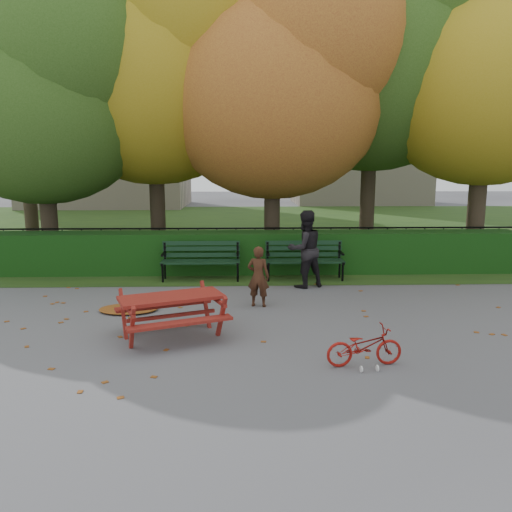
{
  "coord_description": "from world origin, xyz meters",
  "views": [
    {
      "loc": [
        -0.38,
        -7.66,
        2.59
      ],
      "look_at": [
        -0.1,
        1.19,
        1.0
      ],
      "focal_mm": 35.0,
      "sensor_mm": 36.0,
      "label": 1
    }
  ],
  "objects_px": {
    "tree_b": "(164,62)",
    "child": "(258,276)",
    "tree_f": "(28,68)",
    "adult": "(305,249)",
    "tree_d": "(389,46)",
    "picnic_table": "(171,305)",
    "bicycle": "(364,346)",
    "tree_e": "(504,69)",
    "bench_left": "(201,257)",
    "tree_c": "(286,80)",
    "bench_right": "(304,257)",
    "tree_g": "(496,83)",
    "tree_a": "(49,89)"
  },
  "relations": [
    {
      "from": "tree_b",
      "to": "child",
      "type": "height_order",
      "value": "tree_b"
    },
    {
      "from": "tree_f",
      "to": "adult",
      "type": "distance_m",
      "value": 11.4
    },
    {
      "from": "tree_d",
      "to": "tree_f",
      "type": "distance_m",
      "value": 11.2
    },
    {
      "from": "picnic_table",
      "to": "bicycle",
      "type": "xyz_separation_m",
      "value": [
        2.68,
        -1.2,
        -0.25
      ]
    },
    {
      "from": "tree_d",
      "to": "tree_e",
      "type": "distance_m",
      "value": 3.15
    },
    {
      "from": "tree_e",
      "to": "picnic_table",
      "type": "height_order",
      "value": "tree_e"
    },
    {
      "from": "bench_left",
      "to": "bicycle",
      "type": "xyz_separation_m",
      "value": [
        2.54,
        -5.18,
        -0.25
      ]
    },
    {
      "from": "bicycle",
      "to": "tree_e",
      "type": "bearing_deg",
      "value": -42.24
    },
    {
      "from": "tree_c",
      "to": "child",
      "type": "bearing_deg",
      "value": -101.04
    },
    {
      "from": "bench_left",
      "to": "bicycle",
      "type": "relative_size",
      "value": 1.77
    },
    {
      "from": "bench_left",
      "to": "picnic_table",
      "type": "relative_size",
      "value": 0.95
    },
    {
      "from": "tree_d",
      "to": "bench_right",
      "type": "bearing_deg",
      "value": -128.23
    },
    {
      "from": "tree_f",
      "to": "bench_right",
      "type": "xyz_separation_m",
      "value": [
        8.23,
        -5.54,
        -5.17
      ]
    },
    {
      "from": "tree_b",
      "to": "bicycle",
      "type": "height_order",
      "value": "tree_b"
    },
    {
      "from": "tree_g",
      "to": "bicycle",
      "type": "bearing_deg",
      "value": -122.26
    },
    {
      "from": "bench_right",
      "to": "bicycle",
      "type": "distance_m",
      "value": 5.19
    },
    {
      "from": "adult",
      "to": "bench_right",
      "type": "bearing_deg",
      "value": -119.51
    },
    {
      "from": "tree_g",
      "to": "tree_c",
      "type": "bearing_deg",
      "value": -153.13
    },
    {
      "from": "child",
      "to": "adult",
      "type": "bearing_deg",
      "value": -111.2
    },
    {
      "from": "tree_b",
      "to": "tree_g",
      "type": "bearing_deg",
      "value": 15.63
    },
    {
      "from": "tree_f",
      "to": "bicycle",
      "type": "xyz_separation_m",
      "value": [
        8.37,
        -10.72,
        -5.42
      ]
    },
    {
      "from": "bench_left",
      "to": "adult",
      "type": "xyz_separation_m",
      "value": [
        2.31,
        -0.8,
        0.32
      ]
    },
    {
      "from": "tree_b",
      "to": "tree_c",
      "type": "relative_size",
      "value": 1.1
    },
    {
      "from": "tree_e",
      "to": "tree_c",
      "type": "bearing_deg",
      "value": 178.07
    },
    {
      "from": "tree_c",
      "to": "bench_right",
      "type": "height_order",
      "value": "tree_c"
    },
    {
      "from": "picnic_table",
      "to": "adult",
      "type": "bearing_deg",
      "value": 30.48
    },
    {
      "from": "tree_c",
      "to": "bench_right",
      "type": "distance_m",
      "value": 4.87
    },
    {
      "from": "tree_b",
      "to": "bicycle",
      "type": "distance_m",
      "value": 10.37
    },
    {
      "from": "tree_e",
      "to": "tree_g",
      "type": "bearing_deg",
      "value": 65.6
    },
    {
      "from": "bench_left",
      "to": "picnic_table",
      "type": "xyz_separation_m",
      "value": [
        -0.14,
        -3.98,
        -0.01
      ]
    },
    {
      "from": "bicycle",
      "to": "bench_left",
      "type": "bearing_deg",
      "value": 19.95
    },
    {
      "from": "tree_g",
      "to": "bench_left",
      "type": "height_order",
      "value": "tree_g"
    },
    {
      "from": "tree_a",
      "to": "bench_right",
      "type": "distance_m",
      "value": 7.69
    },
    {
      "from": "tree_g",
      "to": "adult",
      "type": "height_order",
      "value": "tree_g"
    },
    {
      "from": "child",
      "to": "adult",
      "type": "relative_size",
      "value": 0.68
    },
    {
      "from": "tree_a",
      "to": "child",
      "type": "height_order",
      "value": "tree_a"
    },
    {
      "from": "tree_d",
      "to": "bicycle",
      "type": "distance_m",
      "value": 10.75
    },
    {
      "from": "tree_a",
      "to": "tree_c",
      "type": "distance_m",
      "value": 6.04
    },
    {
      "from": "tree_b",
      "to": "tree_e",
      "type": "distance_m",
      "value": 9.03
    },
    {
      "from": "picnic_table",
      "to": "tree_f",
      "type": "bearing_deg",
      "value": 98.95
    },
    {
      "from": "tree_c",
      "to": "bicycle",
      "type": "relative_size",
      "value": 7.86
    },
    {
      "from": "tree_c",
      "to": "adult",
      "type": "relative_size",
      "value": 4.78
    },
    {
      "from": "picnic_table",
      "to": "child",
      "type": "bearing_deg",
      "value": 28.62
    },
    {
      "from": "tree_c",
      "to": "bench_left",
      "type": "distance_m",
      "value": 5.31
    },
    {
      "from": "tree_a",
      "to": "tree_b",
      "type": "xyz_separation_m",
      "value": [
        2.74,
        1.17,
        0.88
      ]
    },
    {
      "from": "tree_c",
      "to": "tree_d",
      "type": "bearing_deg",
      "value": 22.61
    },
    {
      "from": "bench_left",
      "to": "child",
      "type": "distance_m",
      "value": 2.61
    },
    {
      "from": "tree_e",
      "to": "adult",
      "type": "relative_size",
      "value": 4.87
    },
    {
      "from": "tree_f",
      "to": "bench_right",
      "type": "bearing_deg",
      "value": -33.92
    },
    {
      "from": "tree_a",
      "to": "tree_f",
      "type": "bearing_deg",
      "value": 117.98
    }
  ]
}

